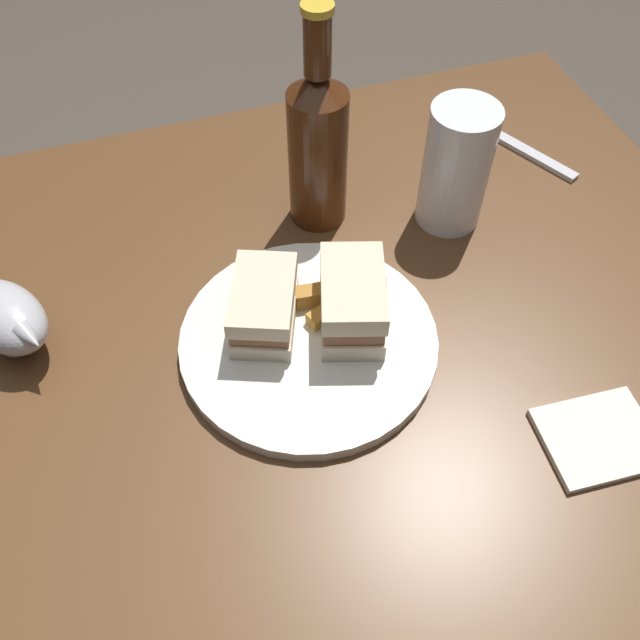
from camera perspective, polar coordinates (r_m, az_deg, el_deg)
The scene contains 16 objects.
ground_plane at distance 1.42m, azimuth 0.53°, elevation -19.22°, with size 6.00×6.00×0.00m, color #4C4238.
dining_table at distance 1.07m, azimuth 0.68°, elevation -12.88°, with size 1.02×0.84×0.75m, color brown.
plate at distance 0.73m, azimuth -0.98°, elevation -1.77°, with size 0.28×0.28×0.02m, color silver.
sandwich_half_left at distance 0.71m, azimuth 2.75°, elevation 1.59°, with size 0.09×0.12×0.07m.
sandwich_half_right at distance 0.71m, azimuth -4.77°, elevation 1.24°, with size 0.10×0.12×0.06m.
potato_wedge_front at distance 0.74m, azimuth -0.39°, elevation 2.11°, with size 0.05×0.02×0.02m, color #B77F33.
potato_wedge_middle at distance 0.74m, azimuth -3.29°, elevation 1.73°, with size 0.04×0.02×0.02m, color #B77F33.
potato_wedge_back at distance 0.73m, azimuth 0.71°, elevation 0.74°, with size 0.05×0.02×0.02m, color gold.
potato_wedge_left_edge at distance 0.76m, azimuth 2.46°, elevation 4.12°, with size 0.05×0.02×0.02m, color #AD702D.
potato_wedge_right_edge at distance 0.75m, azimuth 3.77°, elevation 2.71°, with size 0.05×0.02×0.02m, color #B77F33.
potato_wedge_stray at distance 0.75m, azimuth -4.16°, elevation 2.72°, with size 0.05×0.02×0.02m, color #B77F33.
pint_glass at distance 0.83m, azimuth 11.35°, elevation 12.02°, with size 0.08×0.08×0.16m.
gravy_boat at distance 0.77m, azimuth -25.08°, elevation 0.17°, with size 0.12×0.13×0.07m.
cider_bottle at distance 0.80m, azimuth -0.19°, elevation 14.63°, with size 0.07×0.07×0.27m.
napkin at distance 0.72m, azimuth 22.53°, elevation -9.21°, with size 0.11×0.09×0.01m, color silver.
fork at distance 1.00m, azimuth 16.56°, elevation 13.82°, with size 0.18×0.02×0.01m, color silver.
Camera 1 is at (0.15, 0.42, 1.35)m, focal length 37.76 mm.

